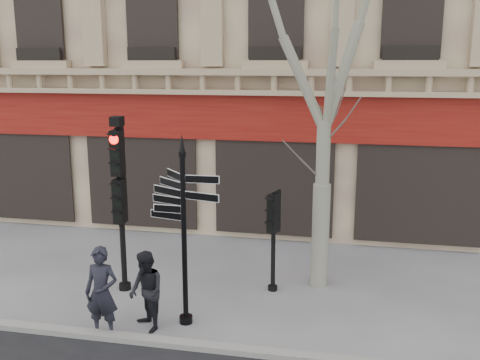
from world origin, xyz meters
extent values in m
plane|color=slate|center=(0.00, 0.00, 0.00)|extent=(80.00, 80.00, 0.00)
cube|color=gray|center=(0.00, -1.40, 0.06)|extent=(80.00, 0.25, 0.12)
cube|color=maroon|center=(0.00, 4.88, 3.60)|extent=(28.00, 0.25, 1.30)
cube|color=tan|center=(0.00, 4.65, 4.57)|extent=(28.00, 0.35, 0.74)
cylinder|color=black|center=(-1.00, -0.48, 1.69)|extent=(0.10, 0.10, 3.38)
cylinder|color=black|center=(-1.00, -0.48, 0.08)|extent=(0.26, 0.26, 0.15)
cone|color=black|center=(-1.00, -0.48, 3.65)|extent=(0.11, 0.11, 0.34)
cylinder|color=black|center=(-2.86, 0.80, 1.83)|extent=(0.13, 0.13, 3.65)
cylinder|color=black|center=(-2.86, 0.80, 0.07)|extent=(0.27, 0.27, 0.15)
cube|color=black|center=(-2.86, 0.80, 2.11)|extent=(0.45, 0.33, 0.99)
cube|color=black|center=(-2.86, 0.80, 3.19)|extent=(0.45, 0.33, 0.99)
sphere|color=#FF0C05|center=(-2.86, 0.80, 3.45)|extent=(0.21, 0.21, 0.21)
cube|color=black|center=(-2.86, 0.80, 3.87)|extent=(0.24, 0.30, 0.21)
cylinder|color=black|center=(0.48, 1.43, 1.14)|extent=(0.11, 0.11, 2.27)
cylinder|color=black|center=(0.48, 1.43, 0.06)|extent=(0.24, 0.24, 0.13)
cube|color=black|center=(0.48, 1.43, 1.84)|extent=(0.45, 0.39, 0.86)
cylinder|color=gray|center=(1.50, 1.94, 1.21)|extent=(0.40, 0.40, 2.43)
cylinder|color=gray|center=(1.50, 1.94, 3.09)|extent=(0.31, 0.31, 1.55)
imported|color=black|center=(-2.38, -1.30, 0.89)|extent=(0.65, 0.43, 1.77)
imported|color=black|center=(-1.66, -0.88, 0.79)|extent=(0.97, 0.97, 1.58)
camera|label=1|loc=(2.03, -9.91, 5.10)|focal=40.00mm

